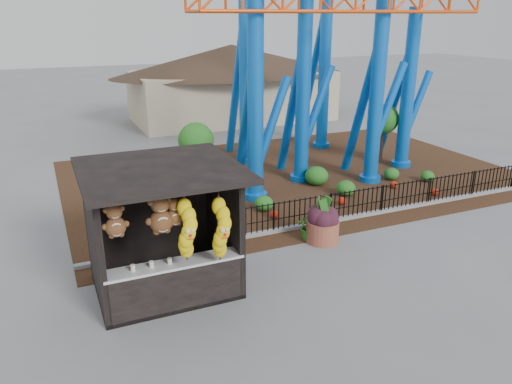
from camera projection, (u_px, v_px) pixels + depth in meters
name	position (u px, v px, depth m)	size (l,w,h in m)	color
ground	(297.00, 284.00, 12.34)	(120.00, 120.00, 0.00)	slate
mulch_bed	(291.00, 175.00, 20.76)	(18.00, 12.00, 0.02)	#331E11
curb	(361.00, 215.00, 16.42)	(18.00, 0.18, 0.12)	gray
prize_booth	(165.00, 234.00, 11.48)	(3.50, 3.40, 3.12)	black
picket_fence	(385.00, 199.00, 16.62)	(12.20, 0.06, 1.00)	black
roller_coaster	(318.00, 11.00, 19.22)	(11.00, 6.37, 10.82)	blue
terracotta_planter	(322.00, 231.00, 14.58)	(0.96, 0.96, 0.65)	#9B4D38
planter_foliage	(323.00, 211.00, 14.36)	(0.70, 0.70, 0.64)	#33141F
potted_plant	(311.00, 226.00, 14.63)	(0.79, 0.69, 0.88)	#1F5418
landscaping	(337.00, 182.00, 18.86)	(7.87, 3.41, 0.73)	#225E1B
pavilion	(232.00, 70.00, 30.85)	(15.00, 15.00, 4.80)	#BFAD8C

